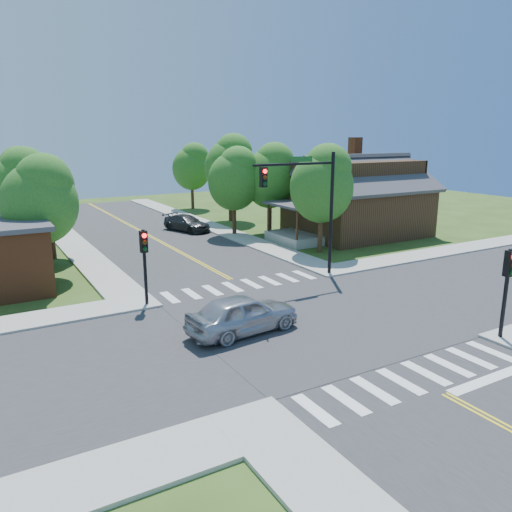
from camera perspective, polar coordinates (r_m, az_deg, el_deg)
ground at (r=22.68m, az=5.93°, el=-7.44°), size 100.00×100.00×0.00m
road_ns at (r=22.67m, az=5.93°, el=-7.39°), size 10.00×90.00×0.04m
road_ew at (r=22.67m, az=5.93°, el=-7.38°), size 90.00×10.00×0.04m
intersection_patch at (r=22.68m, az=5.93°, el=-7.44°), size 10.20×10.20×0.06m
sidewalk_ne at (r=44.15m, az=10.59°, el=2.95°), size 40.00×40.00×0.14m
crosswalk_north at (r=27.63m, az=-1.62°, el=-3.35°), size 8.85×2.00×0.01m
crosswalk_south at (r=18.46m, az=17.55°, el=-13.05°), size 8.85×2.00×0.01m
centerline at (r=22.66m, az=5.93°, el=-7.33°), size 0.30×90.00×0.01m
stop_bar at (r=19.54m, az=25.74°, el=-12.42°), size 4.60×0.45×0.09m
signal_mast_ne at (r=28.17m, az=5.98°, el=6.91°), size 5.30×0.42×7.20m
signal_pole_se at (r=22.13m, az=26.84°, el=-2.18°), size 0.34×0.42×3.80m
signal_pole_nw at (r=24.29m, az=-12.64°, el=0.31°), size 0.34×0.42×3.80m
house_ne at (r=42.02m, az=11.45°, el=6.86°), size 13.05×8.80×7.11m
tree_e_a at (r=34.88m, az=7.69°, el=8.38°), size 4.47×4.25×7.60m
tree_e_b at (r=41.66m, az=1.75°, el=9.33°), size 4.46×4.23×7.58m
tree_e_c at (r=47.97m, az=-2.89°, el=10.46°), size 4.87×4.63×8.28m
tree_e_d at (r=56.58m, az=-7.28°, el=10.22°), size 4.30×4.09×7.31m
tree_w_a at (r=30.71m, az=-23.37°, el=6.15°), size 4.23×4.02×7.19m
tree_w_b at (r=37.48m, az=-25.17°, el=7.39°), size 4.36×4.15×7.42m
tree_w_c at (r=44.79m, az=-25.54°, el=8.07°), size 4.28×4.07×7.28m
tree_w_d at (r=53.81m, az=-26.56°, el=8.06°), size 3.75×3.56×6.37m
tree_house at (r=40.95m, az=-2.41°, el=8.97°), size 4.28×4.07×7.28m
tree_bldg at (r=35.50m, az=-22.52°, el=6.30°), size 3.78×3.59×6.42m
car_silver at (r=20.99m, az=-1.53°, el=-6.71°), size 2.89×5.26×1.67m
car_dgrey at (r=43.47m, az=-7.92°, el=3.70°), size 4.83×5.88×1.36m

